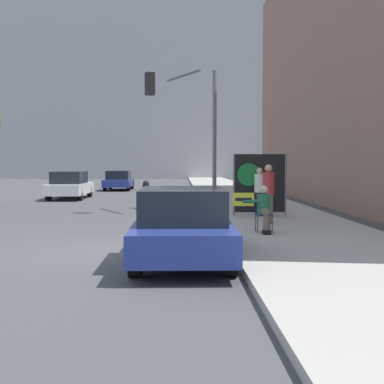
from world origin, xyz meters
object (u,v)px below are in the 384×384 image
jogger_on_sidewalk (268,193)px  pedestrian_behind (259,191)px  parked_car_curbside (182,225)px  car_on_road_nearest (70,185)px  protest_banner (259,183)px  traffic_light_pole (190,114)px  seated_protester (263,207)px  car_on_road_midblock (119,180)px  motorcycle_on_road (146,196)px

jogger_on_sidewalk → pedestrian_behind: bearing=-100.2°
parked_car_curbside → car_on_road_nearest: (-5.91, 18.42, 0.01)m
protest_banner → traffic_light_pole: traffic_light_pole is taller
seated_protester → car_on_road_midblock: bearing=90.3°
protest_banner → parked_car_curbside: bearing=-108.9°
seated_protester → parked_car_curbside: size_ratio=0.27×
jogger_on_sidewalk → parked_car_curbside: size_ratio=0.39×
seated_protester → car_on_road_midblock: car_on_road_midblock is taller
jogger_on_sidewalk → traffic_light_pole: traffic_light_pole is taller
seated_protester → traffic_light_pole: traffic_light_pole is taller
pedestrian_behind → car_on_road_nearest: bearing=-59.2°
pedestrian_behind → traffic_light_pole: bearing=-61.8°
pedestrian_behind → protest_banner: bearing=-105.5°
jogger_on_sidewalk → motorcycle_on_road: size_ratio=0.81×
protest_banner → pedestrian_behind: bearing=-98.3°
jogger_on_sidewalk → car_on_road_nearest: bearing=-65.6°
parked_car_curbside → car_on_road_midblock: size_ratio=0.96×
protest_banner → car_on_road_nearest: size_ratio=0.44×
car_on_road_nearest → car_on_road_midblock: car_on_road_nearest is taller
seated_protester → car_on_road_nearest: size_ratio=0.25×
pedestrian_behind → protest_banner: 0.35m
seated_protester → motorcycle_on_road: seated_protester is taller
protest_banner → car_on_road_nearest: (-8.56, 10.70, -0.51)m
protest_banner → car_on_road_midblock: bearing=109.4°
seated_protester → pedestrian_behind: (0.54, 4.24, 0.18)m
protest_banner → car_on_road_midblock: protest_banner is taller
pedestrian_behind → car_on_road_midblock: (-6.94, 20.01, -0.28)m
car_on_road_nearest → pedestrian_behind: bearing=-52.1°
traffic_light_pole → car_on_road_nearest: size_ratio=1.15×
car_on_road_nearest → protest_banner: bearing=-51.4°
motorcycle_on_road → protest_banner: bearing=-48.6°
motorcycle_on_road → traffic_light_pole: bearing=-43.3°
car_on_road_nearest → seated_protester: bearing=-62.2°
car_on_road_midblock → jogger_on_sidewalk: bearing=-72.9°
jogger_on_sidewalk → car_on_road_midblock: jogger_on_sidewalk is taller
jogger_on_sidewalk → pedestrian_behind: jogger_on_sidewalk is taller
pedestrian_behind → motorcycle_on_road: size_ratio=0.76×
parked_car_curbside → car_on_road_nearest: bearing=107.8°
pedestrian_behind → motorcycle_on_road: pedestrian_behind is taller
jogger_on_sidewalk → protest_banner: protest_banner is taller
traffic_light_pole → car_on_road_midblock: (-4.70, 16.86, -3.13)m
seated_protester → pedestrian_behind: 4.28m
parked_car_curbside → car_on_road_midblock: parked_car_curbside is taller
jogger_on_sidewalk → car_on_road_midblock: size_ratio=0.38×
seated_protester → protest_banner: (0.57, 4.47, 0.45)m
motorcycle_on_road → parked_car_curbside: bearing=-83.2°
protest_banner → car_on_road_midblock: 20.98m
parked_car_curbside → jogger_on_sidewalk: bearing=64.2°
seated_protester → pedestrian_behind: pedestrian_behind is taller
car_on_road_midblock → motorcycle_on_road: car_on_road_midblock is taller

